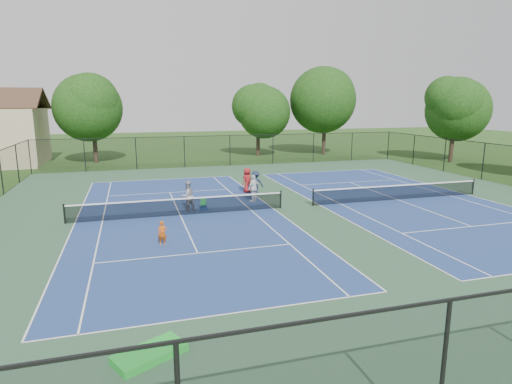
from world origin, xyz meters
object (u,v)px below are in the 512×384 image
object	(u,v)px
tree_back_c	(258,109)
ball_crate	(204,208)
tree_back_a	(92,104)
tree_side_e	(455,106)
instructor	(188,196)
bystander_b	(256,183)
ball_hopper	(203,202)
bystander_a	(254,188)
bystander_c	(247,180)
child_player	(162,233)
tree_back_d	(325,97)

from	to	relation	value
tree_back_c	ball_crate	distance (m)	26.83
tree_back_a	tree_side_e	xyz separation A→B (m)	(36.00, -10.00, -0.23)
instructor	bystander_b	distance (m)	5.71
bystander_b	ball_hopper	size ratio (longest dim) A/B	4.20
bystander_a	bystander_c	size ratio (longest dim) A/B	0.99
child_player	tree_back_c	bearing A→B (deg)	74.33
bystander_b	tree_back_d	bearing A→B (deg)	-128.25
bystander_c	tree_side_e	bearing A→B (deg)	165.21
tree_back_c	child_player	distance (m)	33.08
bystander_b	bystander_c	distance (m)	1.23
bystander_c	ball_crate	bearing A→B (deg)	12.17
tree_back_c	bystander_a	bearing A→B (deg)	-107.26
tree_side_e	instructor	distance (m)	32.61
child_player	tree_side_e	bearing A→B (deg)	39.44
tree_back_d	instructor	bearing A→B (deg)	-130.08
tree_back_c	instructor	xyz separation A→B (m)	(-11.45, -24.11, -4.59)
tree_back_a	ball_hopper	distance (m)	24.90
tree_back_d	tree_back_a	bearing A→B (deg)	-180.00
tree_side_e	child_player	xyz separation A→B (m)	(-31.32, -18.88, -5.26)
tree_back_c	bystander_a	world-z (taller)	tree_back_c
tree_back_c	ball_hopper	world-z (taller)	tree_back_c
tree_back_a	child_player	size ratio (longest dim) A/B	8.36
bystander_c	ball_hopper	bearing A→B (deg)	12.17
bystander_c	child_player	bearing A→B (deg)	21.43
tree_side_e	ball_crate	distance (m)	31.90
child_player	ball_hopper	bearing A→B (deg)	72.62
tree_back_c	instructor	distance (m)	27.08
child_player	instructor	distance (m)	6.07
tree_back_d	ball_hopper	size ratio (longest dim) A/B	25.53
instructor	bystander_b	bearing A→B (deg)	-174.69
ball_hopper	tree_back_a	bearing A→B (deg)	107.92
tree_back_a	tree_back_d	bearing A→B (deg)	0.00
tree_side_e	tree_back_a	bearing A→B (deg)	164.48
tree_back_d	tree_side_e	size ratio (longest dim) A/B	1.17
child_player	bystander_b	bearing A→B (deg)	60.08
tree_back_d	tree_side_e	bearing A→B (deg)	-45.00
child_player	bystander_a	xyz separation A→B (m)	(6.23, 7.04, 0.31)
tree_back_a	bystander_b	distance (m)	23.85
ball_crate	ball_hopper	size ratio (longest dim) A/B	0.94
tree_back_c	bystander_b	bearing A→B (deg)	-107.04
instructor	ball_hopper	distance (m)	1.01
bystander_b	ball_hopper	distance (m)	4.94
bystander_b	tree_side_e	bearing A→B (deg)	-159.93
bystander_a	ball_crate	size ratio (longest dim) A/B	4.50
bystander_b	tree_back_a	bearing A→B (deg)	-63.06
tree_back_a	tree_back_d	size ratio (longest dim) A/B	0.88
tree_back_a	tree_back_c	distance (m)	18.04
ball_crate	child_player	bearing A→B (deg)	-115.75
tree_back_a	tree_back_d	distance (m)	26.01
tree_back_d	tree_back_c	bearing A→B (deg)	172.87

